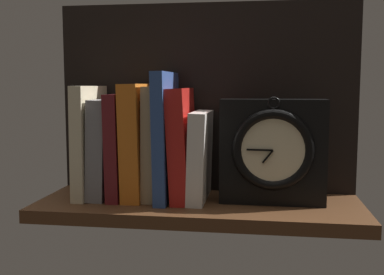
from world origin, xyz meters
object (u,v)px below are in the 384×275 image
book_red_requiem (182,144)px  book_white_catcher (200,156)px  book_gray_chess (105,148)px  framed_clock (273,151)px  book_cream_twain (90,141)px  book_tan_shortstories (153,143)px  book_maroon_dawkins (121,146)px  book_blue_modern (166,136)px  book_orange_pandolfini (137,141)px

book_red_requiem → book_white_catcher: (3.66, 0.00, -2.30)cm
book_gray_chess → framed_clock: bearing=-1.9°
book_cream_twain → book_tan_shortstories: (13.55, 0.00, -0.07)cm
book_tan_shortstories → book_maroon_dawkins: bearing=180.0°
book_cream_twain → book_maroon_dawkins: (6.68, 0.00, -0.82)cm
book_cream_twain → book_white_catcher: 23.28cm
book_blue_modern → framed_clock: book_blue_modern is taller
book_blue_modern → framed_clock: size_ratio=1.23×
book_maroon_dawkins → book_blue_modern: 9.79cm
book_orange_pandolfini → framed_clock: size_ratio=1.11×
book_maroon_dawkins → framed_clock: bearing=-2.1°
book_tan_shortstories → book_red_requiem: bearing=0.0°
book_orange_pandolfini → framed_clock: 27.27cm
book_maroon_dawkins → book_cream_twain: bearing=180.0°
book_white_catcher → book_gray_chess: bearing=180.0°
book_orange_pandolfini → book_blue_modern: 6.17cm
book_cream_twain → framed_clock: bearing=-1.7°
book_maroon_dawkins → book_blue_modern: (9.54, 0.00, 2.19)cm
book_red_requiem → framed_clock: 17.97cm
book_white_catcher → framed_clock: size_ratio=0.85×
book_orange_pandolfini → book_tan_shortstories: 3.39cm
book_white_catcher → framed_clock: (14.25, -1.10, 1.42)cm
book_gray_chess → book_orange_pandolfini: book_orange_pandolfini is taller
book_gray_chess → book_red_requiem: bearing=0.0°
book_gray_chess → book_orange_pandolfini: bearing=0.0°
book_blue_modern → book_gray_chess: bearing=180.0°
book_orange_pandolfini → book_red_requiem: 9.32cm
book_gray_chess → book_white_catcher: book_gray_chess is taller
book_cream_twain → book_gray_chess: 3.61cm
book_gray_chess → book_maroon_dawkins: size_ratio=0.95×
book_tan_shortstories → book_blue_modern: size_ratio=0.89×
book_cream_twain → book_maroon_dawkins: 6.73cm
book_gray_chess → book_white_catcher: (19.80, 0.00, -1.16)cm
book_cream_twain → book_red_requiem: bearing=0.0°
book_tan_shortstories → book_blue_modern: (2.67, 0.00, 1.44)cm
book_blue_modern → framed_clock: bearing=-3.0°
book_red_requiem → book_blue_modern: bearing=180.0°
book_orange_pandolfini → book_red_requiem: size_ratio=1.04×
book_gray_chess → book_maroon_dawkins: (3.35, 0.00, 0.55)cm
book_tan_shortstories → book_white_catcher: size_ratio=1.28×
book_cream_twain → book_tan_shortstories: size_ratio=1.01×
book_tan_shortstories → book_red_requiem: book_tan_shortstories is taller
book_gray_chess → framed_clock: (34.05, -1.10, 0.26)cm
book_cream_twain → book_orange_pandolfini: size_ratio=0.98×
book_gray_chess → book_blue_modern: (12.89, 0.00, 2.75)cm
book_orange_pandolfini → book_white_catcher: bearing=0.0°
book_red_requiem → book_white_catcher: book_red_requiem is taller
book_blue_modern → framed_clock: 21.34cm
book_blue_modern → book_tan_shortstories: bearing=180.0°
book_tan_shortstories → framed_clock: bearing=-2.6°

